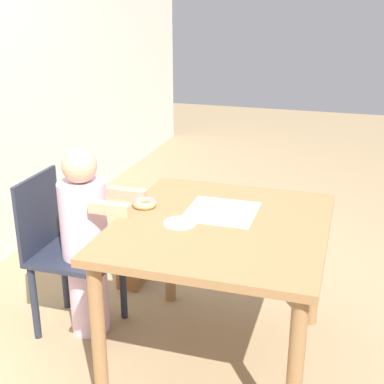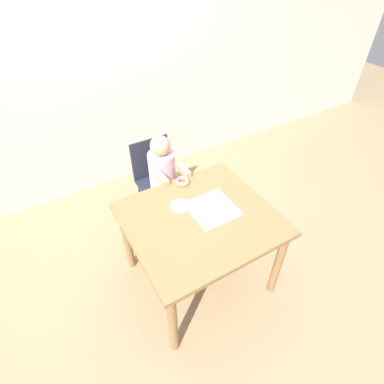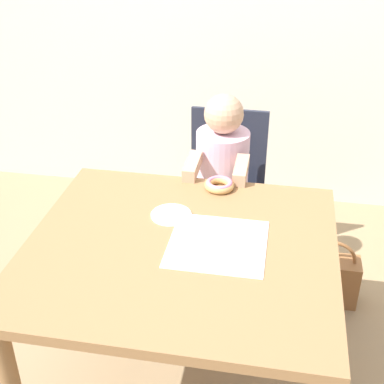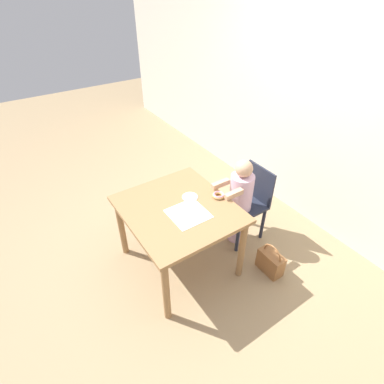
{
  "view_description": "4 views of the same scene",
  "coord_description": "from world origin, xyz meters",
  "px_view_note": "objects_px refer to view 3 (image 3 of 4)",
  "views": [
    {
      "loc": [
        -2.06,
        -0.5,
        1.63
      ],
      "look_at": [
        0.01,
        0.14,
        0.83
      ],
      "focal_mm": 50.0,
      "sensor_mm": 36.0,
      "label": 1
    },
    {
      "loc": [
        -0.77,
        -1.19,
        2.18
      ],
      "look_at": [
        0.01,
        0.14,
        0.83
      ],
      "focal_mm": 28.0,
      "sensor_mm": 36.0,
      "label": 2
    },
    {
      "loc": [
        0.29,
        -1.36,
        1.71
      ],
      "look_at": [
        0.01,
        0.14,
        0.83
      ],
      "focal_mm": 50.0,
      "sensor_mm": 36.0,
      "label": 3
    },
    {
      "loc": [
        1.72,
        -1.01,
        2.36
      ],
      "look_at": [
        0.01,
        0.14,
        0.83
      ],
      "focal_mm": 28.0,
      "sensor_mm": 36.0,
      "label": 4
    }
  ],
  "objects_px": {
    "chair": "(224,198)",
    "donut": "(219,184)",
    "child_figure": "(221,197)",
    "handbag": "(330,278)"
  },
  "relations": [
    {
      "from": "child_figure",
      "to": "handbag",
      "type": "height_order",
      "value": "child_figure"
    },
    {
      "from": "child_figure",
      "to": "donut",
      "type": "bearing_deg",
      "value": -84.86
    },
    {
      "from": "chair",
      "to": "child_figure",
      "type": "xyz_separation_m",
      "value": [
        -0.0,
        -0.12,
        0.07
      ]
    },
    {
      "from": "chair",
      "to": "child_figure",
      "type": "height_order",
      "value": "child_figure"
    },
    {
      "from": "child_figure",
      "to": "chair",
      "type": "bearing_deg",
      "value": 90.0
    },
    {
      "from": "child_figure",
      "to": "handbag",
      "type": "relative_size",
      "value": 2.94
    },
    {
      "from": "child_figure",
      "to": "donut",
      "type": "distance_m",
      "value": 0.39
    },
    {
      "from": "child_figure",
      "to": "donut",
      "type": "xyz_separation_m",
      "value": [
        0.03,
        -0.3,
        0.24
      ]
    },
    {
      "from": "chair",
      "to": "donut",
      "type": "xyz_separation_m",
      "value": [
        0.03,
        -0.42,
        0.3
      ]
    },
    {
      "from": "child_figure",
      "to": "donut",
      "type": "height_order",
      "value": "child_figure"
    }
  ]
}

